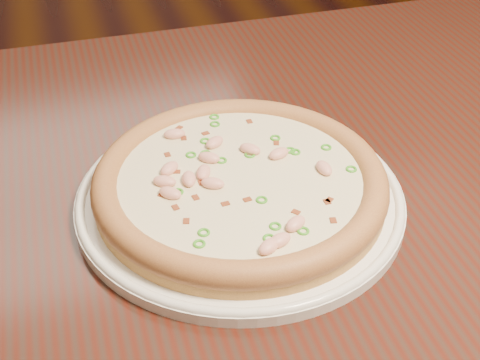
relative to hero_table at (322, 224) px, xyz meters
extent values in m
plane|color=black|center=(-0.04, 0.49, -0.65)|extent=(9.00, 9.00, 0.00)
cube|color=black|center=(0.00, 0.00, 0.08)|extent=(1.20, 0.80, 0.04)
cylinder|color=white|center=(-0.12, -0.05, 0.10)|extent=(0.34, 0.34, 0.01)
torus|color=white|center=(-0.12, -0.05, 0.11)|extent=(0.34, 0.34, 0.01)
cylinder|color=tan|center=(-0.12, -0.05, 0.12)|extent=(0.30, 0.30, 0.02)
torus|color=#B08241|center=(-0.12, -0.05, 0.13)|extent=(0.30, 0.30, 0.03)
cylinder|color=beige|center=(-0.12, -0.05, 0.13)|extent=(0.25, 0.25, 0.00)
ellipsoid|color=#F2B29E|center=(-0.09, -0.14, 0.14)|extent=(0.03, 0.02, 0.01)
ellipsoid|color=#F2B29E|center=(-0.07, -0.03, 0.14)|extent=(0.03, 0.02, 0.01)
ellipsoid|color=#F2B29E|center=(-0.13, -0.16, 0.14)|extent=(0.03, 0.02, 0.01)
ellipsoid|color=#F2B29E|center=(-0.03, -0.07, 0.14)|extent=(0.02, 0.03, 0.01)
ellipsoid|color=#F2B29E|center=(-0.14, -0.01, 0.14)|extent=(0.03, 0.03, 0.01)
ellipsoid|color=#F2B29E|center=(-0.20, -0.04, 0.14)|extent=(0.03, 0.02, 0.01)
ellipsoid|color=#F2B29E|center=(-0.13, 0.01, 0.14)|extent=(0.03, 0.03, 0.01)
ellipsoid|color=#F2B29E|center=(-0.16, -0.04, 0.14)|extent=(0.02, 0.03, 0.01)
ellipsoid|color=#F2B29E|center=(-0.15, -0.06, 0.14)|extent=(0.03, 0.02, 0.01)
ellipsoid|color=#F2B29E|center=(-0.19, -0.02, 0.14)|extent=(0.03, 0.03, 0.01)
ellipsoid|color=#F2B29E|center=(-0.17, -0.04, 0.14)|extent=(0.02, 0.03, 0.01)
ellipsoid|color=#F2B29E|center=(-0.10, -0.01, 0.14)|extent=(0.03, 0.03, 0.01)
ellipsoid|color=#F2B29E|center=(-0.17, 0.04, 0.14)|extent=(0.03, 0.02, 0.01)
ellipsoid|color=#F2B29E|center=(-0.19, -0.06, 0.14)|extent=(0.03, 0.03, 0.01)
ellipsoid|color=#F2B29E|center=(-0.11, -0.16, 0.14)|extent=(0.03, 0.02, 0.01)
cube|color=maroon|center=(-0.20, -0.06, 0.13)|extent=(0.01, 0.01, 0.00)
cube|color=maroon|center=(-0.08, 0.05, 0.13)|extent=(0.01, 0.01, 0.00)
cube|color=maroon|center=(-0.09, -0.12, 0.13)|extent=(0.01, 0.01, 0.00)
cube|color=maroon|center=(-0.18, -0.02, 0.13)|extent=(0.01, 0.01, 0.00)
cube|color=maroon|center=(-0.18, 0.01, 0.13)|extent=(0.01, 0.01, 0.00)
cube|color=maroon|center=(-0.16, 0.06, 0.13)|extent=(0.01, 0.01, 0.00)
cube|color=maroon|center=(-0.16, 0.03, 0.13)|extent=(0.01, 0.01, 0.00)
cube|color=maroon|center=(-0.13, 0.04, 0.13)|extent=(0.01, 0.01, 0.00)
cube|color=maroon|center=(-0.12, -0.09, 0.13)|extent=(0.01, 0.01, 0.00)
cube|color=maroon|center=(-0.06, -0.14, 0.13)|extent=(0.01, 0.01, 0.00)
cube|color=maroon|center=(-0.06, 0.00, 0.13)|extent=(0.01, 0.01, 0.00)
cube|color=maroon|center=(-0.19, -0.08, 0.13)|extent=(0.01, 0.01, 0.00)
cube|color=maroon|center=(-0.19, -0.10, 0.13)|extent=(0.01, 0.01, 0.00)
cube|color=maroon|center=(-0.05, -0.11, 0.13)|extent=(0.01, 0.01, 0.00)
cube|color=maroon|center=(-0.16, -0.05, 0.13)|extent=(0.01, 0.01, 0.00)
cube|color=maroon|center=(-0.05, -0.11, 0.13)|extent=(0.01, 0.01, 0.00)
cube|color=maroon|center=(-0.17, -0.07, 0.13)|extent=(0.01, 0.01, 0.00)
cube|color=maroon|center=(-0.15, -0.09, 0.13)|extent=(0.01, 0.01, 0.00)
torus|color=green|center=(-0.18, -0.14, 0.13)|extent=(0.02, 0.02, 0.00)
torus|color=green|center=(-0.12, 0.05, 0.13)|extent=(0.02, 0.02, 0.00)
torus|color=green|center=(-0.06, 0.01, 0.13)|extent=(0.02, 0.02, 0.00)
torus|color=green|center=(-0.10, -0.02, 0.13)|extent=(0.01, 0.01, 0.00)
torus|color=green|center=(-0.16, 0.00, 0.13)|extent=(0.01, 0.01, 0.00)
torus|color=green|center=(-0.12, 0.07, 0.13)|extent=(0.02, 0.02, 0.00)
torus|color=green|center=(-0.14, 0.02, 0.13)|extent=(0.02, 0.02, 0.00)
torus|color=green|center=(-0.11, -0.09, 0.13)|extent=(0.02, 0.02, 0.00)
torus|color=green|center=(-0.13, -0.02, 0.13)|extent=(0.01, 0.01, 0.00)
torus|color=green|center=(-0.02, -0.03, 0.13)|extent=(0.01, 0.01, 0.00)
torus|color=green|center=(-0.11, -0.14, 0.13)|extent=(0.02, 0.02, 0.00)
torus|color=green|center=(-0.01, -0.07, 0.13)|extent=(0.02, 0.02, 0.00)
torus|color=green|center=(-0.14, 0.00, 0.13)|extent=(0.02, 0.02, 0.00)
torus|color=green|center=(-0.18, -0.13, 0.13)|extent=(0.02, 0.02, 0.00)
torus|color=green|center=(-0.06, -0.02, 0.13)|extent=(0.01, 0.01, 0.00)
torus|color=green|center=(-0.19, -0.06, 0.13)|extent=(0.02, 0.02, 0.00)
torus|color=green|center=(-0.12, -0.15, 0.13)|extent=(0.01, 0.01, 0.00)
torus|color=green|center=(-0.07, -0.02, 0.13)|extent=(0.02, 0.02, 0.00)
torus|color=green|center=(-0.05, -0.03, 0.13)|extent=(0.01, 0.01, 0.00)
torus|color=green|center=(-0.09, -0.15, 0.13)|extent=(0.01, 0.01, 0.00)
camera|label=1|loc=(-0.27, -0.58, 0.54)|focal=50.00mm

